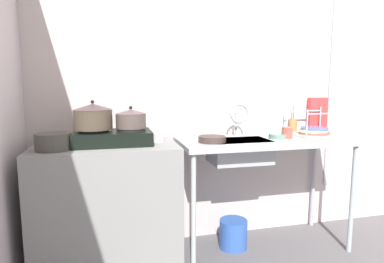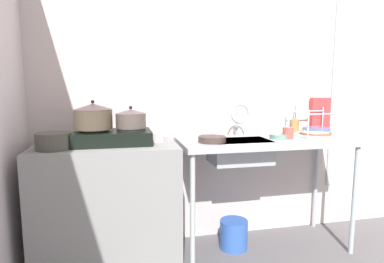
# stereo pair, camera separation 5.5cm
# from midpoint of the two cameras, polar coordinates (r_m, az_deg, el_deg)

# --- Properties ---
(wall_back) EXTENTS (5.42, 0.10, 2.54)m
(wall_back) POSITION_cam_midpoint_polar(r_m,az_deg,el_deg) (3.09, 19.91, 6.98)
(wall_back) COLOR beige
(wall_back) RESTS_ON ground
(wall_metal_strip) EXTENTS (0.05, 0.01, 2.03)m
(wall_metal_strip) POSITION_cam_midpoint_polar(r_m,az_deg,el_deg) (3.19, 24.57, 9.03)
(wall_metal_strip) COLOR #A9AFB5
(counter_concrete) EXTENTS (0.98, 0.58, 0.90)m
(counter_concrete) POSITION_cam_midpoint_polar(r_m,az_deg,el_deg) (2.43, -14.02, -12.70)
(counter_concrete) COLOR gray
(counter_concrete) RESTS_ON ground
(counter_sink) EXTENTS (1.35, 0.58, 0.90)m
(counter_sink) POSITION_cam_midpoint_polar(r_m,az_deg,el_deg) (2.58, 13.45, -2.88)
(counter_sink) COLOR #A9AFB5
(counter_sink) RESTS_ON ground
(stove) EXTENTS (0.53, 0.33, 0.11)m
(stove) POSITION_cam_midpoint_polar(r_m,az_deg,el_deg) (2.30, -13.25, -0.96)
(stove) COLOR black
(stove) RESTS_ON counter_concrete
(pot_on_left_burner) EXTENTS (0.26, 0.26, 0.20)m
(pot_on_left_burner) POSITION_cam_midpoint_polar(r_m,az_deg,el_deg) (2.29, -16.54, 2.63)
(pot_on_left_burner) COLOR #4A3F30
(pot_on_left_burner) RESTS_ON stove
(pot_on_right_burner) EXTENTS (0.21, 0.21, 0.16)m
(pot_on_right_burner) POSITION_cam_midpoint_polar(r_m,az_deg,el_deg) (2.29, -10.17, 2.28)
(pot_on_right_burner) COLOR #524640
(pot_on_right_burner) RESTS_ON stove
(pot_beside_stove) EXTENTS (0.22, 0.22, 0.11)m
(pot_beside_stove) POSITION_cam_midpoint_polar(r_m,az_deg,el_deg) (2.23, -22.84, -1.58)
(pot_beside_stove) COLOR #44433A
(pot_beside_stove) RESTS_ON counter_concrete
(percolator) EXTENTS (0.11, 0.11, 0.13)m
(percolator) POSITION_cam_midpoint_polar(r_m,az_deg,el_deg) (2.35, -5.56, -0.30)
(percolator) COLOR beige
(percolator) RESTS_ON counter_concrete
(sink_basin) EXTENTS (0.45, 0.30, 0.17)m
(sink_basin) POSITION_cam_midpoint_polar(r_m,az_deg,el_deg) (2.47, 9.15, -3.51)
(sink_basin) COLOR #A9AFB5
(sink_basin) RESTS_ON counter_sink
(faucet) EXTENTS (0.16, 0.09, 0.27)m
(faucet) POSITION_cam_midpoint_polar(r_m,az_deg,el_deg) (2.56, 9.09, 2.86)
(faucet) COLOR #A9AFB5
(faucet) RESTS_ON counter_sink
(frying_pan) EXTENTS (0.20, 0.20, 0.04)m
(frying_pan) POSITION_cam_midpoint_polar(r_m,az_deg,el_deg) (2.34, 4.25, -1.37)
(frying_pan) COLOR #3B2F2A
(frying_pan) RESTS_ON counter_sink
(dish_rack) EXTENTS (0.34, 0.31, 0.23)m
(dish_rack) POSITION_cam_midpoint_polar(r_m,az_deg,el_deg) (2.84, 21.68, -0.01)
(dish_rack) COLOR #B7B0BF
(dish_rack) RESTS_ON counter_sink
(cup_by_rack) EXTENTS (0.09, 0.09, 0.09)m
(cup_by_rack) POSITION_cam_midpoint_polar(r_m,az_deg,el_deg) (2.60, 17.31, -0.26)
(cup_by_rack) COLOR #B34D41
(cup_by_rack) RESTS_ON counter_sink
(small_bowl_on_drainboard) EXTENTS (0.14, 0.14, 0.04)m
(small_bowl_on_drainboard) POSITION_cam_midpoint_polar(r_m,az_deg,el_deg) (2.58, 15.71, -0.85)
(small_bowl_on_drainboard) COLOR slate
(small_bowl_on_drainboard) RESTS_ON counter_sink
(bottle_by_sink) EXTENTS (0.07, 0.07, 0.26)m
(bottle_by_sink) POSITION_cam_midpoint_polar(r_m,az_deg,el_deg) (2.44, 1.93, 1.27)
(bottle_by_sink) COLOR white
(bottle_by_sink) RESTS_ON counter_sink
(cereal_box) EXTENTS (0.17, 0.06, 0.30)m
(cereal_box) POSITION_cam_midpoint_polar(r_m,az_deg,el_deg) (3.08, 22.28, 2.75)
(cereal_box) COLOR #D03737
(cereal_box) RESTS_ON counter_sink
(utensil_jar) EXTENTS (0.07, 0.07, 0.24)m
(utensil_jar) POSITION_cam_midpoint_polar(r_m,az_deg,el_deg) (2.95, 18.39, 0.97)
(utensil_jar) COLOR #A5783E
(utensil_jar) RESTS_ON counter_sink
(bucket_on_floor) EXTENTS (0.22, 0.22, 0.23)m
(bucket_on_floor) POSITION_cam_midpoint_polar(r_m,az_deg,el_deg) (2.74, 8.04, -17.68)
(bucket_on_floor) COLOR #325DB8
(bucket_on_floor) RESTS_ON ground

